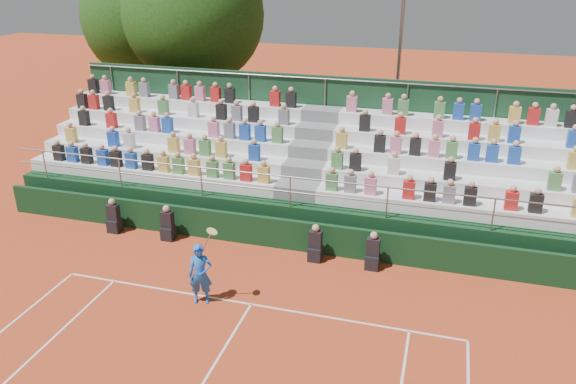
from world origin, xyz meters
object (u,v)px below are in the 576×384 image
(tree_west, at_px, (146,18))
(tree_east, at_px, (193,15))
(floodlight_mast, at_px, (401,38))
(tennis_player, at_px, (200,274))

(tree_west, distance_m, tree_east, 3.20)
(tree_east, distance_m, floodlight_mast, 9.23)
(tree_east, bearing_deg, tennis_player, -65.67)
(tree_west, relative_size, floodlight_mast, 0.98)
(tree_west, bearing_deg, tennis_player, -57.43)
(tennis_player, bearing_deg, tree_east, 114.33)
(tree_west, bearing_deg, floodlight_mast, 1.54)
(tree_west, height_order, floodlight_mast, floodlight_mast)
(tree_west, bearing_deg, tree_east, -19.52)
(tree_west, height_order, tree_east, tree_east)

